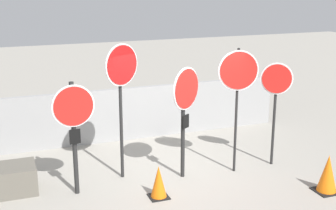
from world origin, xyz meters
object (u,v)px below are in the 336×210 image
object	(u,v)px
stop_sign_3	(238,79)
traffic_cone_1	(159,182)
stop_sign_0	(74,119)
stop_sign_1	(122,79)
stop_sign_4	(276,89)
traffic_cone_0	(328,174)
storage_crate	(9,180)
stop_sign_2	(185,101)

from	to	relation	value
stop_sign_3	traffic_cone_1	world-z (taller)	stop_sign_3
traffic_cone_1	stop_sign_0	bearing A→B (deg)	154.68
stop_sign_1	traffic_cone_1	xyz separation A→B (m)	(0.36, -1.08, -1.74)
stop_sign_3	traffic_cone_1	xyz separation A→B (m)	(-1.87, -0.55, -1.68)
stop_sign_1	stop_sign_4	bearing A→B (deg)	-36.68
traffic_cone_0	storage_crate	bearing A→B (deg)	160.03
traffic_cone_0	traffic_cone_1	bearing A→B (deg)	163.92
stop_sign_3	traffic_cone_1	distance (m)	2.57
stop_sign_1	stop_sign_3	bearing A→B (deg)	-41.59
stop_sign_0	traffic_cone_0	bearing A→B (deg)	-23.26
stop_sign_1	traffic_cone_0	distance (m)	4.29
stop_sign_0	stop_sign_1	world-z (taller)	stop_sign_1
stop_sign_1	traffic_cone_1	distance (m)	2.08
stop_sign_2	stop_sign_0	bearing A→B (deg)	146.82
stop_sign_2	stop_sign_4	size ratio (longest dim) A/B	1.01
stop_sign_2	traffic_cone_1	distance (m)	1.66
stop_sign_1	stop_sign_4	xyz separation A→B (m)	(3.17, -0.47, -0.36)
stop_sign_1	stop_sign_2	bearing A→B (deg)	-47.55
stop_sign_4	traffic_cone_1	distance (m)	3.18
stop_sign_0	stop_sign_4	bearing A→B (deg)	-4.78
stop_sign_4	traffic_cone_1	bearing A→B (deg)	-139.20
stop_sign_1	traffic_cone_1	size ratio (longest dim) A/B	4.43
traffic_cone_1	stop_sign_2	bearing A→B (deg)	40.26
stop_sign_2	traffic_cone_1	xyz separation A→B (m)	(-0.79, -0.67, -1.29)
stop_sign_4	storage_crate	world-z (taller)	stop_sign_4
stop_sign_2	stop_sign_3	xyz separation A→B (m)	(1.07, -0.12, 0.39)
stop_sign_0	stop_sign_4	distance (m)	4.18
traffic_cone_0	traffic_cone_1	xyz separation A→B (m)	(-3.06, 0.88, -0.06)
stop_sign_2	stop_sign_3	bearing A→B (deg)	-40.21
stop_sign_2	storage_crate	world-z (taller)	stop_sign_2
stop_sign_3	stop_sign_2	bearing A→B (deg)	-170.84
stop_sign_4	traffic_cone_0	world-z (taller)	stop_sign_4
stop_sign_0	stop_sign_1	size ratio (longest dim) A/B	0.79
stop_sign_0	stop_sign_4	xyz separation A→B (m)	(4.18, -0.04, 0.22)
stop_sign_0	stop_sign_2	size ratio (longest dim) A/B	0.95
traffic_cone_0	storage_crate	world-z (taller)	traffic_cone_0
stop_sign_1	storage_crate	size ratio (longest dim) A/B	2.76
stop_sign_2	traffic_cone_0	size ratio (longest dim) A/B	3.10
stop_sign_0	stop_sign_2	distance (m)	2.17
stop_sign_2	storage_crate	xyz separation A→B (m)	(-3.36, 0.49, -1.33)
stop_sign_1	storage_crate	bearing A→B (deg)	149.45
stop_sign_0	storage_crate	xyz separation A→B (m)	(-1.19, 0.51, -1.20)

